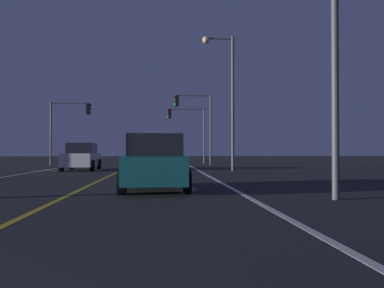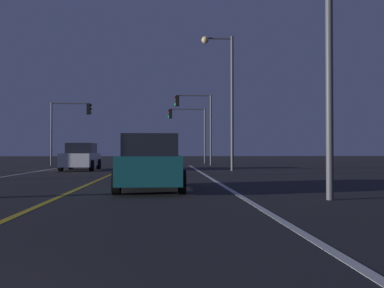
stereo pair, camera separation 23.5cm
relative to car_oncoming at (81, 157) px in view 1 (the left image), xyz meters
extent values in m
cube|color=silver|center=(7.27, -12.00, -0.82)|extent=(0.16, 40.06, 0.01)
cube|color=gold|center=(2.50, -12.00, -0.82)|extent=(0.16, 40.06, 0.01)
cylinder|color=black|center=(0.90, -1.41, -0.48)|extent=(0.22, 0.68, 0.68)
cylinder|color=black|center=(-0.90, -1.41, -0.48)|extent=(0.22, 0.68, 0.68)
cylinder|color=black|center=(0.90, 1.29, -0.48)|extent=(0.22, 0.68, 0.68)
cylinder|color=black|center=(-0.90, 1.29, -0.48)|extent=(0.22, 0.68, 0.68)
cube|color=silver|center=(0.00, -0.06, -0.16)|extent=(1.80, 4.30, 0.80)
cube|color=black|center=(0.00, 0.19, 0.56)|extent=(1.60, 2.10, 0.64)
cube|color=red|center=(0.60, 2.04, -0.06)|extent=(0.24, 0.08, 0.16)
cube|color=red|center=(-0.60, 2.04, -0.06)|extent=(0.24, 0.08, 0.16)
cylinder|color=black|center=(3.93, -12.56, -0.48)|extent=(0.22, 0.68, 0.68)
cylinder|color=black|center=(5.73, -12.56, -0.48)|extent=(0.22, 0.68, 0.68)
cylinder|color=black|center=(3.93, -15.26, -0.48)|extent=(0.22, 0.68, 0.68)
cylinder|color=black|center=(5.73, -15.26, -0.48)|extent=(0.22, 0.68, 0.68)
cube|color=#145156|center=(4.83, -13.91, -0.16)|extent=(1.80, 4.30, 0.80)
cube|color=black|center=(4.83, -14.16, 0.56)|extent=(1.60, 2.10, 0.64)
cube|color=red|center=(4.23, -16.01, -0.06)|extent=(0.24, 0.08, 0.16)
cube|color=red|center=(5.43, -16.01, -0.06)|extent=(0.24, 0.08, 0.16)
cylinder|color=#4C4C51|center=(9.06, 8.53, 2.12)|extent=(0.14, 0.14, 5.89)
cylinder|color=#4C4C51|center=(7.67, 8.53, 5.02)|extent=(2.79, 0.10, 0.10)
cube|color=black|center=(6.27, 8.53, 4.57)|extent=(0.28, 0.36, 0.90)
sphere|color=#3A0605|center=(6.11, 8.53, 4.87)|extent=(0.20, 0.20, 0.20)
sphere|color=#3C2706|center=(6.11, 8.53, 4.57)|extent=(0.20, 0.20, 0.20)
sphere|color=#19E059|center=(6.11, 8.53, 4.27)|extent=(0.20, 0.20, 0.20)
cylinder|color=#4C4C51|center=(-4.05, 8.53, 1.76)|extent=(0.14, 0.14, 5.17)
cylinder|color=#4C4C51|center=(-2.55, 8.53, 4.29)|extent=(3.00, 0.10, 0.10)
cube|color=black|center=(-1.05, 8.53, 3.84)|extent=(0.28, 0.36, 0.90)
sphere|color=#3A0605|center=(-0.89, 8.53, 4.14)|extent=(0.20, 0.20, 0.20)
sphere|color=#3C2706|center=(-0.89, 8.53, 3.84)|extent=(0.20, 0.20, 0.20)
sphere|color=#19E059|center=(-0.89, 8.53, 3.54)|extent=(0.20, 0.20, 0.20)
cylinder|color=#4C4C51|center=(9.06, 14.03, 1.82)|extent=(0.14, 0.14, 5.29)
cylinder|color=#4C4C51|center=(7.41, 14.03, 4.42)|extent=(3.30, 0.10, 0.10)
cube|color=black|center=(5.76, 14.03, 3.97)|extent=(0.28, 0.36, 0.90)
sphere|color=#3A0605|center=(5.60, 14.03, 4.27)|extent=(0.20, 0.20, 0.20)
sphere|color=#3C2706|center=(5.60, 14.03, 3.97)|extent=(0.20, 0.20, 0.20)
sphere|color=#19E059|center=(5.60, 14.03, 3.67)|extent=(0.20, 0.20, 0.20)
cylinder|color=#4C4C51|center=(9.31, -16.85, 2.86)|extent=(0.18, 0.18, 7.36)
cylinder|color=#4C4C51|center=(9.31, -1.39, 3.27)|extent=(0.18, 0.18, 8.19)
cylinder|color=#4C4C51|center=(8.49, -1.39, 7.22)|extent=(1.64, 0.10, 0.10)
sphere|color=#F9D88C|center=(7.67, -1.39, 7.12)|extent=(0.44, 0.44, 0.44)
camera|label=1|loc=(5.04, -27.17, 0.38)|focal=40.16mm
camera|label=2|loc=(5.28, -27.17, 0.38)|focal=40.16mm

